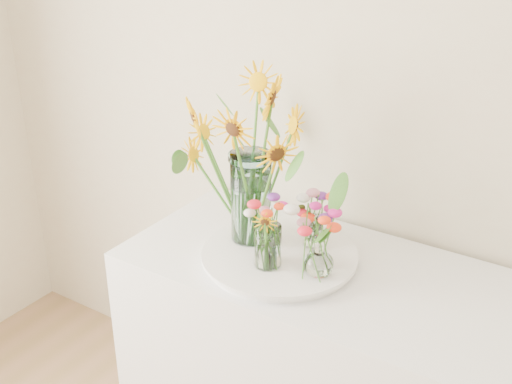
% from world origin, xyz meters
% --- Properties ---
extents(tray, '(0.45, 0.45, 0.02)m').
position_xyz_m(tray, '(-0.39, 1.89, 0.91)').
color(tray, white).
rests_on(tray, counter).
extents(mason_jar, '(0.15, 0.15, 0.29)m').
position_xyz_m(mason_jar, '(-0.51, 1.92, 1.07)').
color(mason_jar, '#AEDCE3').
rests_on(mason_jar, tray).
extents(sunflower_bouquet, '(0.96, 0.96, 0.54)m').
position_xyz_m(sunflower_bouquet, '(-0.51, 1.92, 1.20)').
color(sunflower_bouquet, '#FFB805').
rests_on(sunflower_bouquet, tray).
extents(small_vase_a, '(0.08, 0.08, 0.14)m').
position_xyz_m(small_vase_a, '(-0.38, 1.81, 0.99)').
color(small_vase_a, white).
rests_on(small_vase_a, tray).
extents(wildflower_posy_a, '(0.17, 0.17, 0.23)m').
position_xyz_m(wildflower_posy_a, '(-0.38, 1.81, 1.04)').
color(wildflower_posy_a, '#FF3B16').
rests_on(wildflower_posy_a, tray).
extents(small_vase_b, '(0.09, 0.09, 0.13)m').
position_xyz_m(small_vase_b, '(-0.24, 1.85, 0.99)').
color(small_vase_b, white).
rests_on(small_vase_b, tray).
extents(wildflower_posy_b, '(0.22, 0.22, 0.22)m').
position_xyz_m(wildflower_posy_b, '(-0.24, 1.85, 1.03)').
color(wildflower_posy_b, '#FF3B16').
rests_on(wildflower_posy_b, tray).
extents(small_vase_c, '(0.07, 0.07, 0.10)m').
position_xyz_m(small_vase_c, '(-0.33, 1.99, 0.98)').
color(small_vase_c, white).
rests_on(small_vase_c, tray).
extents(wildflower_posy_c, '(0.17, 0.17, 0.19)m').
position_xyz_m(wildflower_posy_c, '(-0.33, 1.99, 1.02)').
color(wildflower_posy_c, '#FF3B16').
rests_on(wildflower_posy_c, tray).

